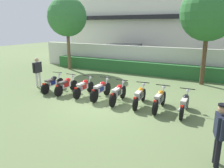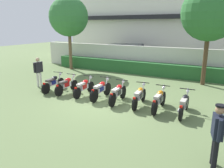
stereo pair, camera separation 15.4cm
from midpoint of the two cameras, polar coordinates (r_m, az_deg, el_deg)
The scene contains 17 objects.
ground at distance 10.01m, azimuth -2.71°, elevation -5.07°, with size 60.00×60.00×0.00m, color #607547.
building at distance 22.88m, azimuth 16.23°, elevation 15.52°, with size 21.02×6.50×7.82m.
compound_wall at distance 16.45m, azimuth 10.53°, elevation 6.06°, with size 19.97×0.30×1.94m, color silver.
hedge_row at distance 15.88m, azimuth 9.68°, elevation 3.87°, with size 15.98×0.70×0.89m, color #28602D.
parked_car at distance 19.32m, azimuth 3.38°, elevation 7.45°, with size 4.69×2.53×1.89m.
tree_near_inspector at distance 17.96m, azimuth -11.75°, elevation 16.58°, with size 2.99×2.99×5.56m.
tree_far_side at distance 13.89m, azimuth 23.36°, elevation 16.49°, with size 3.15×3.15×5.68m.
motorcycle_in_row_0 at distance 12.23m, azimuth -15.40°, elevation 0.25°, with size 0.60×1.86×0.95m.
motorcycle_in_row_1 at distance 11.66m, azimuth -12.13°, elevation -0.26°, with size 0.60×1.78×0.94m.
motorcycle_in_row_2 at distance 11.12m, azimuth -7.69°, elevation -0.78°, with size 0.60×1.82×0.94m.
motorcycle_in_row_3 at distance 10.55m, azimuth -3.31°, elevation -1.42°, with size 0.60×1.90×0.98m.
motorcycle_in_row_4 at distance 10.02m, azimuth 1.13°, elevation -2.30°, with size 0.60×1.89×0.97m.
motorcycle_in_row_5 at distance 9.72m, azimuth 6.68°, elevation -3.04°, with size 0.60×1.91×0.95m.
motorcycle_in_row_6 at distance 9.35m, azimuth 11.68°, elevation -3.91°, with size 0.60×1.88×0.97m.
motorcycle_in_row_7 at distance 9.15m, azimuth 17.76°, elevation -4.83°, with size 0.60×1.85×0.94m.
inspector_person at distance 13.25m, azimuth -18.98°, elevation 3.50°, with size 0.22×0.67×1.67m.
officer_0 at distance 6.01m, azimuth 25.35°, elevation -10.75°, with size 0.31×0.64×1.62m.
Camera 1 is at (4.73, -8.14, 3.40)m, focal length 35.48 mm.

